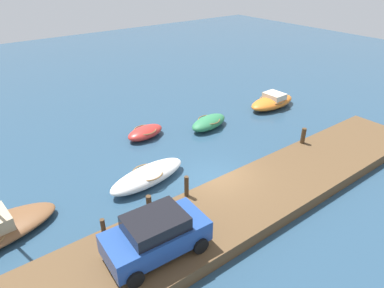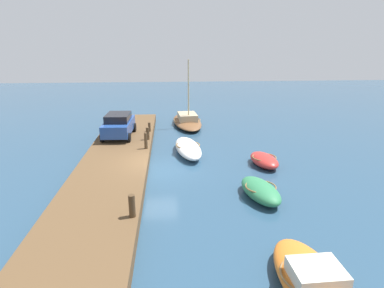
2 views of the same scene
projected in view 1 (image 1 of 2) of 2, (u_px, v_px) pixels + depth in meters
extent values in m
plane|color=navy|center=(215.00, 182.00, 17.97)|extent=(84.00, 84.00, 0.00)
cube|color=brown|center=(249.00, 200.00, 16.13)|extent=(25.02, 3.97, 0.61)
ellipsoid|color=orange|center=(272.00, 102.00, 26.63)|extent=(4.31, 2.00, 0.84)
torus|color=olive|center=(272.00, 99.00, 26.52)|extent=(2.00, 2.00, 0.07)
cube|color=beige|center=(274.00, 96.00, 26.52)|extent=(1.28, 1.53, 0.45)
ellipsoid|color=white|center=(148.00, 176.00, 17.73)|extent=(4.66, 2.15, 0.81)
torus|color=olive|center=(148.00, 172.00, 17.62)|extent=(1.83, 1.83, 0.07)
ellipsoid|color=#B72D28|center=(145.00, 132.00, 22.22)|extent=(2.83, 1.84, 0.70)
torus|color=olive|center=(145.00, 130.00, 22.13)|extent=(1.70, 1.70, 0.07)
ellipsoid|color=#2D7A4C|center=(209.00, 122.00, 23.44)|extent=(3.32, 2.04, 0.79)
torus|color=olive|center=(209.00, 120.00, 23.34)|extent=(1.79, 1.79, 0.07)
cylinder|color=#47331E|center=(103.00, 226.00, 13.61)|extent=(0.19, 0.19, 0.71)
cylinder|color=#47331E|center=(149.00, 204.00, 14.68)|extent=(0.24, 0.24, 0.88)
cylinder|color=#47331E|center=(186.00, 186.00, 15.70)|extent=(0.21, 0.21, 1.05)
cylinder|color=#47331E|center=(303.00, 136.00, 20.24)|extent=(0.26, 0.26, 0.95)
cube|color=#234793|center=(156.00, 237.00, 12.55)|extent=(3.91, 2.00, 0.85)
cube|color=black|center=(155.00, 223.00, 12.22)|extent=(2.22, 1.71, 0.52)
cylinder|color=black|center=(174.00, 218.00, 14.08)|extent=(0.65, 0.25, 0.64)
cylinder|color=black|center=(200.00, 246.00, 12.75)|extent=(0.65, 0.25, 0.64)
cylinder|color=black|center=(113.00, 246.00, 12.75)|extent=(0.65, 0.25, 0.64)
cylinder|color=black|center=(135.00, 279.00, 11.43)|extent=(0.65, 0.25, 0.64)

